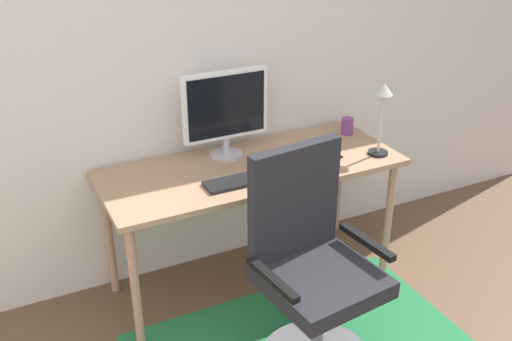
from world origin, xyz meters
The scene contains 9 objects.
wall_back centered at (0.00, 2.20, 1.30)m, with size 6.00×0.10×2.60m, color silver.
desk centered at (0.47, 1.81, 0.67)m, with size 1.60×0.63×0.74m.
monitor centered at (0.40, 1.99, 1.01)m, with size 0.47×0.18×0.47m.
keyboard centered at (0.36, 1.66, 0.75)m, with size 0.43×0.13×0.02m, color black.
computer_mouse centered at (0.67, 1.64, 0.76)m, with size 0.06×0.10×0.03m, color black.
coffee_cup centered at (1.16, 1.95, 0.79)m, with size 0.07×0.07×0.10m, color #763981.
cell_phone centered at (0.90, 1.73, 0.74)m, with size 0.07×0.14×0.01m, color black.
desk_lamp centered at (1.15, 1.64, 1.01)m, with size 0.11×0.11×0.40m.
office_chair centered at (0.44, 1.12, 0.45)m, with size 0.60×0.54×1.07m.
Camera 1 is at (-0.76, -0.73, 2.09)m, focal length 41.75 mm.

